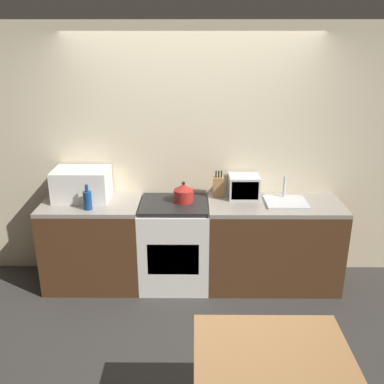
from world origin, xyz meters
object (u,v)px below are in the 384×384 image
object	(u,v)px
stove_range	(174,244)
dining_table	(271,365)
toaster_oven	(244,187)
bottle	(88,200)
microwave	(82,184)
kettle	(184,193)

from	to	relation	value
stove_range	dining_table	size ratio (longest dim) A/B	1.00
toaster_oven	bottle	bearing A→B (deg)	-167.79
microwave	toaster_oven	bearing A→B (deg)	2.04
microwave	bottle	distance (m)	0.30
stove_range	toaster_oven	world-z (taller)	toaster_oven
microwave	dining_table	xyz separation A→B (m)	(1.58, -2.05, -0.40)
microwave	toaster_oven	distance (m)	1.63
stove_range	toaster_oven	size ratio (longest dim) A/B	2.96
kettle	dining_table	size ratio (longest dim) A/B	0.24
dining_table	bottle	bearing A→B (deg)	129.42
kettle	toaster_oven	xyz separation A→B (m)	(0.61, 0.12, 0.03)
microwave	toaster_oven	world-z (taller)	microwave
stove_range	dining_table	bearing A→B (deg)	-71.50
bottle	microwave	bearing A→B (deg)	113.49
kettle	bottle	size ratio (longest dim) A/B	0.85
stove_range	kettle	xyz separation A→B (m)	(0.10, 0.04, 0.54)
kettle	microwave	bearing A→B (deg)	176.52
microwave	bottle	size ratio (longest dim) A/B	2.20
kettle	dining_table	xyz separation A→B (m)	(0.56, -1.98, -0.33)
microwave	bottle	world-z (taller)	microwave
stove_range	bottle	distance (m)	0.99
dining_table	toaster_oven	bearing A→B (deg)	88.56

